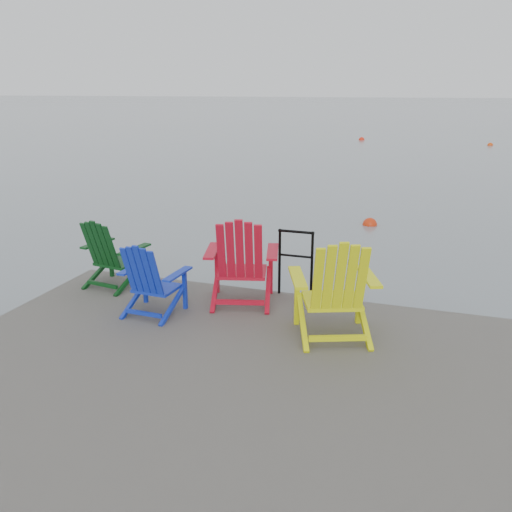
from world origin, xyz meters
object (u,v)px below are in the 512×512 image
(handrail, at_px, (296,257))
(buoy_b, at_px, (362,140))
(chair_red, at_px, (241,260))
(chair_yellow, at_px, (335,288))
(chair_green, at_px, (111,253))
(buoy_a, at_px, (370,225))
(buoy_c, at_px, (490,145))
(chair_blue, at_px, (151,278))

(handrail, distance_m, buoy_b, 29.04)
(buoy_b, bearing_deg, chair_red, -85.25)
(chair_yellow, height_order, buoy_b, chair_yellow)
(chair_yellow, bearing_deg, chair_red, 133.40)
(chair_yellow, bearing_deg, handrail, 101.95)
(chair_yellow, relative_size, buoy_b, 3.16)
(chair_yellow, xyz_separation_m, buoy_b, (-3.75, 29.99, -1.09))
(chair_green, relative_size, chair_yellow, 0.83)
(handrail, relative_size, chair_red, 0.78)
(buoy_a, xyz_separation_m, buoy_c, (4.25, 21.47, 0.00))
(chair_blue, bearing_deg, chair_red, 39.50)
(chair_blue, xyz_separation_m, buoy_c, (6.00, 28.96, -0.97))
(chair_red, relative_size, buoy_b, 3.13)
(buoy_a, bearing_deg, chair_green, -112.13)
(handrail, distance_m, chair_red, 0.77)
(chair_blue, bearing_deg, buoy_b, 95.78)
(chair_green, height_order, buoy_b, chair_green)
(chair_green, xyz_separation_m, chair_yellow, (3.24, -0.65, 0.10))
(handrail, relative_size, chair_green, 0.92)
(chair_yellow, distance_m, buoy_c, 29.18)
(chair_green, bearing_deg, chair_blue, -26.17)
(handrail, distance_m, buoy_a, 6.41)
(handrail, bearing_deg, chair_green, -169.24)
(chair_red, relative_size, buoy_a, 3.28)
(chair_blue, height_order, buoy_a, chair_blue)
(buoy_b, distance_m, buoy_c, 7.60)
(chair_blue, distance_m, buoy_b, 30.09)
(chair_green, xyz_separation_m, buoy_a, (2.76, 6.79, -0.99))
(buoy_b, bearing_deg, buoy_a, -81.73)
(chair_yellow, bearing_deg, buoy_c, 61.64)
(chair_blue, xyz_separation_m, chair_yellow, (2.23, 0.05, 0.12))
(chair_green, height_order, buoy_c, chair_green)
(chair_yellow, bearing_deg, buoy_a, 72.73)
(chair_green, bearing_deg, buoy_b, 99.71)
(buoy_a, height_order, buoy_c, buoy_a)
(handrail, distance_m, chair_yellow, 1.34)
(chair_red, xyz_separation_m, buoy_b, (-2.44, 29.36, -1.08))
(chair_blue, distance_m, chair_yellow, 2.23)
(buoy_b, relative_size, buoy_c, 1.15)
(handrail, distance_m, chair_blue, 1.91)
(chair_yellow, height_order, buoy_a, chair_yellow)
(chair_red, distance_m, buoy_b, 29.48)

